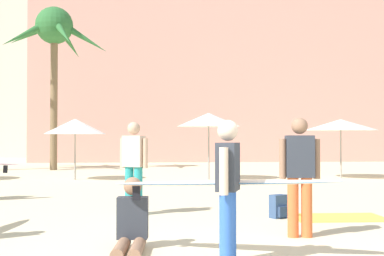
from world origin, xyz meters
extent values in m
cube|color=#DB9989|center=(3.94, 31.13, 9.85)|extent=(24.87, 10.18, 19.69)
cylinder|color=brown|center=(-5.51, 18.69, 3.38)|extent=(0.33, 0.33, 6.76)
sphere|color=#2D6B33|center=(-5.51, 18.69, 6.76)|extent=(1.74, 1.74, 1.74)
cone|color=#2D6B33|center=(-4.07, 18.64, 6.15)|extent=(2.22, 0.45, 1.55)
cone|color=#2D6B33|center=(-5.03, 20.08, 6.21)|extent=(1.10, 2.26, 1.45)
cone|color=#2D6B33|center=(-6.88, 19.45, 6.45)|extent=(2.26, 1.49, 1.00)
cone|color=#2D6B33|center=(-6.69, 17.86, 6.15)|extent=(2.03, 1.58, 1.55)
cone|color=#2D6B33|center=(-4.88, 17.39, 6.15)|extent=(1.32, 2.15, 1.55)
cylinder|color=gray|center=(5.98, 12.73, 1.08)|extent=(0.06, 0.06, 2.17)
cone|color=white|center=(5.98, 12.73, 1.96)|extent=(2.66, 2.66, 0.41)
cylinder|color=gray|center=(-3.66, 12.80, 1.08)|extent=(0.06, 0.06, 2.16)
cone|color=white|center=(-3.66, 12.80, 1.89)|extent=(2.17, 2.17, 0.54)
cylinder|color=gray|center=(1.07, 12.54, 1.18)|extent=(0.06, 0.06, 2.37)
cone|color=white|center=(1.07, 12.54, 2.13)|extent=(2.26, 2.26, 0.48)
cube|color=#F4CC4C|center=(2.41, 3.47, 0.01)|extent=(1.68, 1.06, 0.01)
cube|color=#36507A|center=(1.32, 3.56, 0.21)|extent=(0.35, 0.31, 0.42)
cube|color=navy|center=(1.39, 3.46, 0.13)|extent=(0.21, 0.16, 0.18)
cube|color=black|center=(-4.39, 6.76, 0.72)|extent=(0.11, 0.05, 0.18)
cylinder|color=blue|center=(-0.06, 0.34, 0.42)|extent=(0.20, 0.20, 0.83)
cylinder|color=blue|center=(-0.13, 0.15, 0.42)|extent=(0.20, 0.20, 0.83)
cube|color=#333842|center=(-0.09, 0.25, 1.11)|extent=(0.34, 0.45, 0.55)
sphere|color=beige|center=(-0.09, 0.25, 1.52)|extent=(0.30, 0.30, 0.24)
cylinder|color=beige|center=(-0.01, 0.49, 1.07)|extent=(0.13, 0.13, 0.52)
cylinder|color=beige|center=(-0.18, 0.01, 1.07)|extent=(0.13, 0.13, 0.52)
ellipsoid|color=beige|center=(-0.09, 0.55, 0.90)|extent=(2.77, 1.19, 0.14)
ellipsoid|color=#28649B|center=(-0.09, 0.55, 0.90)|extent=(2.79, 1.21, 0.11)
cube|color=black|center=(-1.16, 0.89, 0.75)|extent=(0.11, 0.05, 0.18)
cylinder|color=teal|center=(-1.21, 4.10, 0.45)|extent=(0.22, 0.22, 0.91)
cylinder|color=teal|center=(-1.39, 4.20, 0.45)|extent=(0.22, 0.22, 0.91)
cube|color=beige|center=(-1.30, 4.15, 1.20)|extent=(0.46, 0.39, 0.59)
sphere|color=#D1A889|center=(-1.30, 4.15, 1.63)|extent=(0.33, 0.33, 0.24)
cylinder|color=#D1A889|center=(-1.08, 4.02, 1.16)|extent=(0.14, 0.14, 0.56)
cylinder|color=#D1A889|center=(-1.52, 4.27, 1.16)|extent=(0.14, 0.14, 0.56)
cylinder|color=orange|center=(1.29, 1.73, 0.43)|extent=(0.17, 0.17, 0.87)
cylinder|color=orange|center=(1.09, 1.74, 0.43)|extent=(0.17, 0.17, 0.87)
cube|color=#333842|center=(1.19, 1.74, 1.17)|extent=(0.41, 0.25, 0.61)
sphere|color=#936B51|center=(1.19, 1.74, 1.62)|extent=(0.26, 0.26, 0.24)
cylinder|color=#936B51|center=(1.44, 1.72, 1.14)|extent=(0.11, 0.11, 0.58)
cylinder|color=#936B51|center=(0.94, 1.75, 1.14)|extent=(0.11, 0.11, 0.58)
cylinder|color=#936B51|center=(-1.14, 0.78, 0.08)|extent=(0.22, 0.84, 0.16)
cylinder|color=#936B51|center=(-1.34, 0.80, 0.08)|extent=(0.22, 0.84, 0.16)
cube|color=#333842|center=(-1.21, 1.21, 0.39)|extent=(0.41, 0.25, 0.55)
sphere|color=#936B51|center=(-1.21, 1.21, 0.81)|extent=(0.26, 0.26, 0.24)
camera|label=1|loc=(-0.97, -5.58, 1.42)|focal=47.87mm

